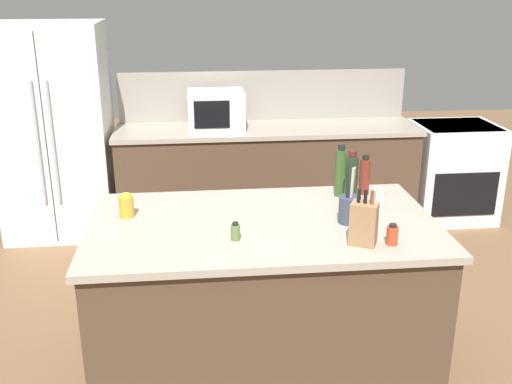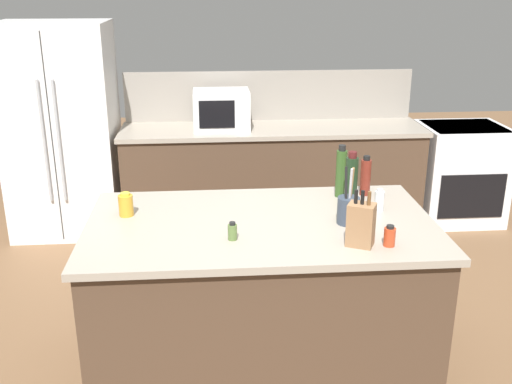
{
  "view_description": "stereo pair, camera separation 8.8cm",
  "coord_description": "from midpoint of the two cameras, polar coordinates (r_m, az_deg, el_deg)",
  "views": [
    {
      "loc": [
        -0.36,
        -3.03,
        2.2
      ],
      "look_at": [
        0.0,
        0.35,
        0.99
      ],
      "focal_mm": 42.0,
      "sensor_mm": 36.0,
      "label": 1
    },
    {
      "loc": [
        -0.27,
        -3.04,
        2.2
      ],
      "look_at": [
        0.0,
        0.35,
        0.99
      ],
      "focal_mm": 42.0,
      "sensor_mm": 36.0,
      "label": 2
    }
  ],
  "objects": [
    {
      "name": "vinegar_bottle",
      "position": [
        3.74,
        9.65,
        1.54
      ],
      "size": [
        0.06,
        0.06,
        0.25
      ],
      "color": "maroon",
      "rests_on": "kitchen_island"
    },
    {
      "name": "olive_oil_bottle",
      "position": [
        3.68,
        7.37,
        1.91
      ],
      "size": [
        0.07,
        0.07,
        0.33
      ],
      "color": "#2D4C1E",
      "rests_on": "kitchen_island"
    },
    {
      "name": "ground_plane",
      "position": [
        3.76,
        -0.11,
        -16.21
      ],
      "size": [
        14.0,
        14.0,
        0.0
      ],
      "primitive_type": "plane",
      "color": "brown"
    },
    {
      "name": "refrigerator",
      "position": [
        5.57,
        -19.0,
        5.43
      ],
      "size": [
        0.93,
        0.75,
        1.87
      ],
      "color": "white",
      "rests_on": "ground_plane"
    },
    {
      "name": "wine_bottle",
      "position": [
        3.5,
        8.37,
        1.05
      ],
      "size": [
        0.07,
        0.07,
        0.34
      ],
      "color": "black",
      "rests_on": "kitchen_island"
    },
    {
      "name": "spice_jar_oregano",
      "position": [
        3.06,
        -2.8,
        -3.81
      ],
      "size": [
        0.05,
        0.05,
        0.1
      ],
      "color": "#567038",
      "rests_on": "kitchen_island"
    },
    {
      "name": "knife_block",
      "position": [
        3.03,
        9.41,
        -2.95
      ],
      "size": [
        0.16,
        0.15,
        0.29
      ],
      "rotation": [
        0.0,
        0.0,
        -0.46
      ],
      "color": "#936B47",
      "rests_on": "kitchen_island"
    },
    {
      "name": "back_counter_run",
      "position": [
        5.54,
        0.62,
        1.46
      ],
      "size": [
        2.73,
        0.66,
        0.94
      ],
      "color": "#4C3828",
      "rests_on": "ground_plane"
    },
    {
      "name": "microwave",
      "position": [
        5.34,
        -4.3,
        7.8
      ],
      "size": [
        0.49,
        0.39,
        0.34
      ],
      "color": "white",
      "rests_on": "back_counter_run"
    },
    {
      "name": "wall_backsplash",
      "position": [
        5.67,
        0.27,
        9.17
      ],
      "size": [
        2.69,
        0.03,
        0.46
      ],
      "primitive_type": "cube",
      "color": "gray",
      "rests_on": "back_counter_run"
    },
    {
      "name": "honey_jar",
      "position": [
        3.43,
        -12.96,
        -1.32
      ],
      "size": [
        0.08,
        0.08,
        0.14
      ],
      "color": "gold",
      "rests_on": "kitchen_island"
    },
    {
      "name": "kitchen_island",
      "position": [
        3.5,
        -0.12,
        -9.95
      ],
      "size": [
        1.92,
        1.1,
        0.94
      ],
      "color": "#4C3828",
      "rests_on": "ground_plane"
    },
    {
      "name": "salt_shaker",
      "position": [
        3.51,
        10.98,
        -0.7
      ],
      "size": [
        0.06,
        0.06,
        0.13
      ],
      "color": "silver",
      "rests_on": "kitchen_island"
    },
    {
      "name": "utensil_crock",
      "position": [
        3.29,
        8.15,
        -1.55
      ],
      "size": [
        0.12,
        0.12,
        0.32
      ],
      "color": "#333D4C",
      "rests_on": "kitchen_island"
    },
    {
      "name": "range_oven",
      "position": [
        6.01,
        17.79,
        1.91
      ],
      "size": [
        0.76,
        0.65,
        0.92
      ],
      "color": "white",
      "rests_on": "ground_plane"
    },
    {
      "name": "spice_jar_paprika",
      "position": [
        3.07,
        12.05,
        -4.02
      ],
      "size": [
        0.06,
        0.06,
        0.11
      ],
      "color": "#B73D1E",
      "rests_on": "kitchen_island"
    }
  ]
}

